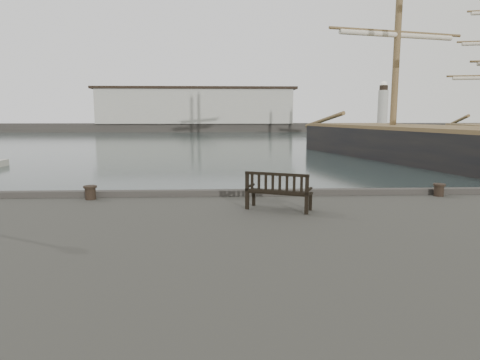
% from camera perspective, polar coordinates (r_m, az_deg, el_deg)
% --- Properties ---
extents(ground, '(400.00, 400.00, 0.00)m').
position_cam_1_polar(ground, '(13.88, 5.21, -8.25)').
color(ground, black).
rests_on(ground, ground).
extents(breakwater, '(140.00, 9.50, 12.20)m').
position_cam_1_polar(breakwater, '(105.19, -4.03, 8.81)').
color(breakwater, '#383530').
rests_on(breakwater, ground).
extents(bench, '(1.79, 1.23, 0.98)m').
position_cam_1_polar(bench, '(11.24, 5.16, -2.44)').
color(bench, black).
rests_on(bench, quay).
extents(bollard_left, '(0.44, 0.44, 0.41)m').
position_cam_1_polar(bollard_left, '(13.37, -19.33, -1.59)').
color(bollard_left, black).
rests_on(bollard_left, quay).
extents(bollard_right, '(0.45, 0.45, 0.38)m').
position_cam_1_polar(bollard_right, '(14.49, 24.99, -1.21)').
color(bollard_right, black).
rests_on(bollard_right, quay).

